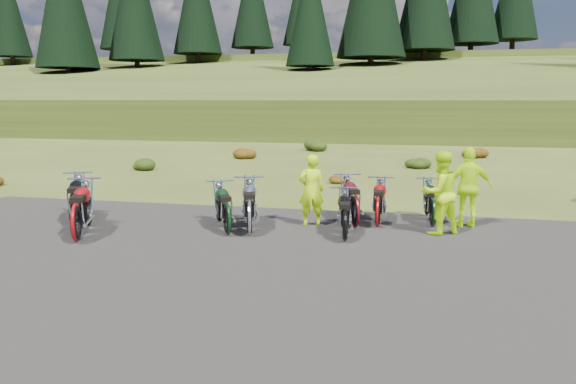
% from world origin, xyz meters
% --- Properties ---
extents(ground, '(300.00, 300.00, 0.00)m').
position_xyz_m(ground, '(0.00, 0.00, 0.00)').
color(ground, '#414B19').
rests_on(ground, ground).
extents(gravel_pad, '(20.00, 12.00, 0.04)m').
position_xyz_m(gravel_pad, '(0.00, -2.00, 0.00)').
color(gravel_pad, black).
rests_on(gravel_pad, ground).
extents(hill_slope, '(300.00, 45.97, 9.37)m').
position_xyz_m(hill_slope, '(0.00, 50.00, 0.00)').
color(hill_slope, '#364115').
rests_on(hill_slope, ground).
extents(hill_plateau, '(300.00, 90.00, 9.17)m').
position_xyz_m(hill_plateau, '(0.00, 110.00, 0.00)').
color(hill_plateau, '#364115').
rests_on(hill_plateau, ground).
extents(conifer_13, '(5.72, 5.72, 15.00)m').
position_xyz_m(conifer_13, '(-57.00, 64.00, 15.86)').
color(conifer_13, black).
rests_on(conifer_13, ground).
extents(conifer_14, '(5.28, 5.28, 14.00)m').
position_xyz_m(conifer_14, '(-51.00, 70.00, 16.55)').
color(conifer_14, black).
rests_on(conifer_14, ground).
extents(conifer_20, '(5.72, 5.72, 15.00)m').
position_xyz_m(conifer_20, '(-15.00, 75.00, 17.65)').
color(conifer_20, black).
rests_on(conifer_20, ground).
extents(conifer_21, '(5.28, 5.28, 14.00)m').
position_xyz_m(conifer_21, '(-9.00, 50.00, 12.56)').
color(conifer_21, black).
rests_on(conifer_21, ground).
extents(shrub_1, '(1.03, 1.03, 0.61)m').
position_xyz_m(shrub_1, '(-9.10, 11.30, 0.31)').
color(shrub_1, '#1E330C').
rests_on(shrub_1, ground).
extents(shrub_2, '(1.30, 1.30, 0.77)m').
position_xyz_m(shrub_2, '(-6.20, 16.60, 0.38)').
color(shrub_2, '#5F2D0B').
rests_on(shrub_2, ground).
extents(shrub_3, '(1.56, 1.56, 0.92)m').
position_xyz_m(shrub_3, '(-3.30, 21.90, 0.46)').
color(shrub_3, '#1E330C').
rests_on(shrub_3, ground).
extents(shrub_4, '(0.77, 0.77, 0.45)m').
position_xyz_m(shrub_4, '(-0.40, 9.20, 0.23)').
color(shrub_4, '#5F2D0B').
rests_on(shrub_4, ground).
extents(shrub_5, '(1.03, 1.03, 0.61)m').
position_xyz_m(shrub_5, '(2.50, 14.50, 0.31)').
color(shrub_5, '#1E330C').
rests_on(shrub_5, ground).
extents(shrub_6, '(1.30, 1.30, 0.77)m').
position_xyz_m(shrub_6, '(5.40, 19.80, 0.38)').
color(shrub_6, '#5F2D0B').
rests_on(shrub_6, ground).
extents(motorcycle_0, '(1.68, 2.35, 1.18)m').
position_xyz_m(motorcycle_0, '(-5.49, 0.72, 0.00)').
color(motorcycle_0, black).
rests_on(motorcycle_0, ground).
extents(motorcycle_1, '(1.64, 2.46, 1.23)m').
position_xyz_m(motorcycle_1, '(-4.57, -0.56, 0.00)').
color(motorcycle_1, '#980B0F').
rests_on(motorcycle_1, ground).
extents(motorcycle_2, '(1.59, 2.19, 1.10)m').
position_xyz_m(motorcycle_2, '(-1.63, 0.74, 0.00)').
color(motorcycle_2, black).
rests_on(motorcycle_2, ground).
extents(motorcycle_3, '(1.36, 2.37, 1.18)m').
position_xyz_m(motorcycle_3, '(-1.14, 0.84, 0.00)').
color(motorcycle_3, '#A7A6AB').
rests_on(motorcycle_3, ground).
extents(motorcycle_4, '(1.32, 2.30, 1.15)m').
position_xyz_m(motorcycle_4, '(1.08, 2.16, 0.00)').
color(motorcycle_4, '#4F0D13').
rests_on(motorcycle_4, ground).
extents(motorcycle_5, '(0.94, 2.03, 1.02)m').
position_xyz_m(motorcycle_5, '(1.01, 0.76, 0.00)').
color(motorcycle_5, black).
rests_on(motorcycle_5, ground).
extents(motorcycle_6, '(0.71, 2.06, 1.07)m').
position_xyz_m(motorcycle_6, '(1.59, 2.31, 0.00)').
color(motorcycle_6, maroon).
rests_on(motorcycle_6, ground).
extents(motorcycle_7, '(0.84, 2.06, 1.05)m').
position_xyz_m(motorcycle_7, '(2.87, 2.58, 0.00)').
color(motorcycle_7, black).
rests_on(motorcycle_7, ground).
extents(person_middle, '(0.73, 0.60, 1.72)m').
position_xyz_m(person_middle, '(0.03, 2.09, 0.86)').
color(person_middle, '#AFE00B').
rests_on(person_middle, ground).
extents(person_right_a, '(1.15, 1.09, 1.88)m').
position_xyz_m(person_right_a, '(2.98, 1.87, 0.94)').
color(person_right_a, '#AFE00B').
rests_on(person_right_a, ground).
extents(person_right_b, '(1.19, 0.70, 1.90)m').
position_xyz_m(person_right_b, '(3.68, 2.78, 0.95)').
color(person_right_b, '#AFE00B').
rests_on(person_right_b, ground).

